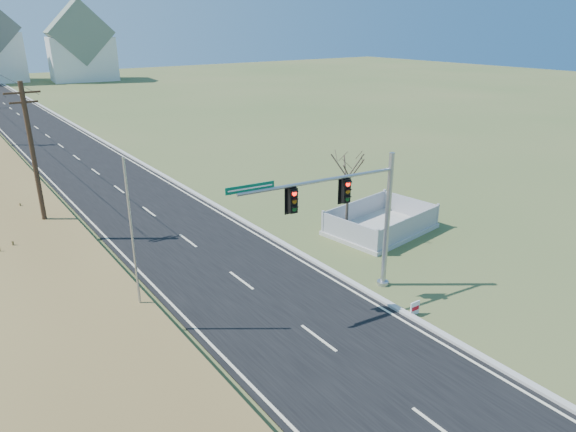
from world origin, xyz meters
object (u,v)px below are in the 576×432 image
Objects in this scene: traffic_signal_mast at (356,212)px; bare_tree at (349,166)px; open_sign at (415,308)px; fence_enclosure at (380,227)px; flagpole at (136,266)px.

bare_tree is at bearing 57.35° from traffic_signal_mast.
bare_tree is (3.08, 7.90, 4.11)m from open_sign.
fence_enclosure is at bearing 55.78° from open_sign.
traffic_signal_mast is at bearing -16.87° from flagpole.
open_sign is (0.94, -2.97, -3.73)m from traffic_signal_mast.
fence_enclosure is 1.23× the size of bare_tree.
open_sign is at bearing -111.30° from bare_tree.
fence_enclosure is 0.93× the size of flagpole.
flagpole is at bearing 169.65° from traffic_signal_mast.
traffic_signal_mast is at bearing -129.17° from bare_tree.
flagpole reaches higher than traffic_signal_mast.
traffic_signal_mast is 9.50m from flagpole.
bare_tree is (13.04, 2.20, 1.53)m from flagpole.
flagpole reaches higher than fence_enclosure.
traffic_signal_mast is 8.97m from fence_enclosure.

